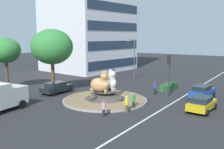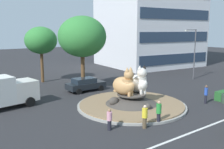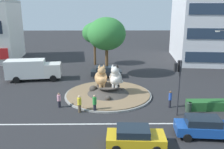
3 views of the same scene
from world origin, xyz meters
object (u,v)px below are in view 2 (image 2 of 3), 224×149
at_px(second_tree_near_tower, 41,41).
at_px(cat_statue_white, 139,82).
at_px(hatchback_near_shophouse, 85,84).
at_px(pedestrian_pink_shirt, 109,119).
at_px(cat_statue_calico, 125,84).
at_px(pedestrian_green_shirt, 159,112).
at_px(streetlight_arm, 194,50).
at_px(pedestrian_blue_shirt, 206,94).
at_px(broadleaf_tree_behind_island, 82,37).
at_px(pedestrian_yellow_shirt, 145,116).
at_px(litter_bin, 224,98).

bearing_deg(second_tree_near_tower, cat_statue_white, -78.36).
height_order(second_tree_near_tower, hatchback_near_shophouse, second_tree_near_tower).
bearing_deg(pedestrian_pink_shirt, cat_statue_calico, 122.00).
xyz_separation_m(cat_statue_white, pedestrian_green_shirt, (-2.12, -4.55, -1.22)).
bearing_deg(streetlight_arm, pedestrian_green_shirt, 38.09).
bearing_deg(pedestrian_green_shirt, pedestrian_pink_shirt, 30.03).
bearing_deg(pedestrian_pink_shirt, streetlight_arm, 104.10).
bearing_deg(pedestrian_blue_shirt, hatchback_near_shophouse, -29.45).
height_order(cat_statue_calico, hatchback_near_shophouse, cat_statue_calico).
xyz_separation_m(broadleaf_tree_behind_island, second_tree_near_tower, (-2.12, 7.07, -0.60)).
bearing_deg(hatchback_near_shophouse, cat_statue_white, -81.40).
relative_size(pedestrian_yellow_shirt, pedestrian_blue_shirt, 0.97).
height_order(pedestrian_green_shirt, litter_bin, pedestrian_green_shirt).
xyz_separation_m(second_tree_near_tower, pedestrian_green_shirt, (1.05, -19.96, -4.60)).
height_order(broadleaf_tree_behind_island, hatchback_near_shophouse, broadleaf_tree_behind_island).
bearing_deg(pedestrian_green_shirt, cat_statue_calico, -47.89).
relative_size(cat_statue_white, streetlight_arm, 0.37).
relative_size(cat_statue_calico, hatchback_near_shophouse, 0.61).
bearing_deg(second_tree_near_tower, pedestrian_blue_shirt, -65.65).
xyz_separation_m(streetlight_arm, pedestrian_yellow_shirt, (-18.24, -9.30, -3.17)).
xyz_separation_m(streetlight_arm, hatchback_near_shophouse, (-15.85, 2.90, -3.26)).
xyz_separation_m(cat_statue_white, streetlight_arm, (14.67, 4.73, 1.92)).
relative_size(cat_statue_white, pedestrian_pink_shirt, 1.69).
bearing_deg(litter_bin, cat_statue_calico, 152.06).
xyz_separation_m(cat_statue_calico, pedestrian_green_shirt, (-0.50, -4.61, -1.21)).
bearing_deg(second_tree_near_tower, streetlight_arm, -30.90).
bearing_deg(cat_statue_calico, hatchback_near_shophouse, 165.13).
distance_m(cat_statue_white, streetlight_arm, 15.53).
xyz_separation_m(cat_statue_white, pedestrian_pink_shirt, (-5.77, -3.35, -1.35)).
relative_size(hatchback_near_shophouse, litter_bin, 4.86).
distance_m(second_tree_near_tower, hatchback_near_shophouse, 9.32).
bearing_deg(second_tree_near_tower, cat_statue_calico, -84.24).
bearing_deg(hatchback_near_shophouse, litter_bin, -56.24).
xyz_separation_m(cat_statue_white, litter_bin, (6.99, -4.50, -1.70)).
distance_m(broadleaf_tree_behind_island, hatchback_near_shophouse, 5.38).
bearing_deg(pedestrian_blue_shirt, cat_statue_white, -3.13).
height_order(cat_statue_calico, pedestrian_green_shirt, cat_statue_calico).
relative_size(pedestrian_yellow_shirt, litter_bin, 1.90).
bearing_deg(cat_statue_white, litter_bin, 64.05).
height_order(broadleaf_tree_behind_island, litter_bin, broadleaf_tree_behind_island).
relative_size(cat_statue_calico, broadleaf_tree_behind_island, 0.31).
relative_size(cat_statue_white, litter_bin, 2.89).
height_order(pedestrian_pink_shirt, hatchback_near_shophouse, pedestrian_pink_shirt).
bearing_deg(cat_statue_white, hatchback_near_shophouse, -164.37).
height_order(streetlight_arm, pedestrian_blue_shirt, streetlight_arm).
relative_size(cat_statue_white, hatchback_near_shophouse, 0.59).
bearing_deg(pedestrian_pink_shirt, hatchback_near_shophouse, 149.85).
bearing_deg(pedestrian_yellow_shirt, hatchback_near_shophouse, 6.11).
xyz_separation_m(hatchback_near_shophouse, litter_bin, (8.17, -12.13, -0.35)).
xyz_separation_m(cat_statue_white, second_tree_near_tower, (-3.17, 15.41, 3.38)).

